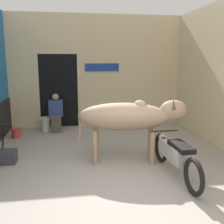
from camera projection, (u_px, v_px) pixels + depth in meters
name	position (u px, v px, depth m)	size (l,w,h in m)	color
ground_plane	(127.00, 196.00, 4.23)	(30.00, 30.00, 0.00)	#9E9389
wall_back_with_doorway	(83.00, 78.00, 8.73)	(5.58, 0.93, 3.59)	beige
wall_right_with_door	(220.00, 76.00, 6.58)	(0.22, 4.78, 3.59)	beige
cow	(130.00, 117.00, 5.47)	(2.34, 0.92, 1.41)	tan
motorcycle_near	(175.00, 155.00, 4.88)	(0.58, 2.06, 0.74)	black
shopkeeper_seated	(56.00, 112.00, 7.92)	(0.42, 0.33, 1.17)	brown
plastic_stool	(46.00, 124.00, 8.06)	(0.38, 0.38, 0.42)	beige
crate	(6.00, 157.00, 5.55)	(0.44, 0.32, 0.28)	#38383D
bucket	(16.00, 133.00, 7.41)	(0.26, 0.26, 0.26)	#C63D33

